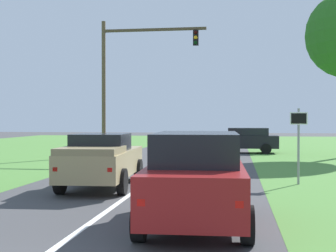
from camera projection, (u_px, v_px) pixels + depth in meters
ground_plane at (152, 179)px, 17.62m from camera, size 120.00×120.00×0.00m
red_suv_near at (196, 177)px, 9.94m from camera, size 2.34×4.60×1.98m
pickup_truck_lead at (102, 159)px, 15.40m from camera, size 2.35×5.23×1.79m
traffic_light at (128, 69)px, 28.34m from camera, size 6.43×0.40×8.27m
keep_moving_sign at (299, 136)px, 16.13m from camera, size 0.60×0.09×2.64m
crossing_suv_far at (245, 140)px, 31.18m from camera, size 4.37×2.11×1.68m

